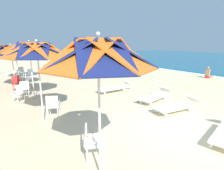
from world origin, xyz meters
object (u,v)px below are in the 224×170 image
Objects in this scene: beach_umbrella_1 at (37,51)px; beach_umbrella_4 at (15,49)px; plastic_chair_3 at (24,88)px; plastic_chair_5 at (16,82)px; plastic_chair_2 at (19,92)px; plastic_chair_6 at (20,71)px; sun_lounger_2 at (156,95)px; plastic_chair_7 at (29,74)px; beach_umbrella_0 at (98,55)px; beach_umbrella_3 at (11,50)px; sun_lounger_1 at (178,105)px; plastic_chair_1 at (53,105)px; beachgoer_seated at (208,74)px; plastic_chair_4 at (28,79)px; beach_umbrella_2 at (29,49)px; sun_lounger_3 at (115,87)px; plastic_chair_0 at (91,141)px.

beach_umbrella_4 is (-8.71, 0.63, -0.22)m from beach_umbrella_1.
plastic_chair_3 is 0.33× the size of beach_umbrella_4.
beach_umbrella_1 is at bearing 0.29° from plastic_chair_5.
plastic_chair_2 is 1.00× the size of plastic_chair_6.
sun_lounger_2 is (10.26, 4.11, -0.22)m from plastic_chair_6.
beach_umbrella_4 reaches higher than plastic_chair_7.
plastic_chair_2 is 0.81m from plastic_chair_3.
beach_umbrella_1 reaches higher than plastic_chair_6.
beach_umbrella_0 is 9.32m from beach_umbrella_3.
plastic_chair_7 is 10.60m from sun_lounger_1.
plastic_chair_3 is (-3.37, -0.36, 0.00)m from plastic_chair_1.
plastic_chair_2 and plastic_chair_5 have the same top height.
sun_lounger_2 is at bearing 24.90° from beach_umbrella_4.
beach_umbrella_0 is 3.37m from beach_umbrella_1.
beach_umbrella_3 is at bearing 179.94° from beach_umbrella_1.
beach_umbrella_0 reaches higher than beach_umbrella_3.
plastic_chair_5 reaches higher than sun_lounger_1.
sun_lounger_1 is at bearing -70.67° from beachgoer_seated.
sun_lounger_2 is at bearing 32.04° from plastic_chair_4.
beach_umbrella_2 is at bearing 172.48° from beach_umbrella_1.
sun_lounger_1 is 3.88m from sun_lounger_3.
plastic_chair_0 is 0.31× the size of beach_umbrella_2.
plastic_chair_2 and plastic_chair_4 have the same top height.
plastic_chair_0 is 1.00× the size of plastic_chair_5.
plastic_chair_4 is (-0.08, 0.76, -1.78)m from beach_umbrella_3.
sun_lounger_1 is 1.02× the size of sun_lounger_3.
plastic_chair_1 is at bearing 4.18° from beach_umbrella_3.
plastic_chair_1 is (-0.20, 0.43, -1.96)m from beach_umbrella_1.
plastic_chair_1 is 9.33m from plastic_chair_6.
plastic_chair_5 is at bearing -170.04° from beach_umbrella_2.
beach_umbrella_3 is at bearing -14.17° from plastic_chair_6.
plastic_chair_2 is 0.33× the size of beach_umbrella_4.
sun_lounger_1 is at bearing -14.55° from sun_lounger_2.
plastic_chair_1 is 0.33× the size of beach_umbrella_4.
beach_umbrella_2 is (-6.28, 0.16, -0.05)m from beach_umbrella_0.
sun_lounger_1 is at bearing 64.68° from beach_umbrella_1.
plastic_chair_7 is at bearing 147.22° from beach_umbrella_3.
plastic_chair_1 is at bearing -101.65° from sun_lounger_2.
sun_lounger_1 is 1.50m from sun_lounger_2.
plastic_chair_0 and plastic_chair_7 have the same top height.
plastic_chair_6 is at bearing 177.33° from plastic_chair_0.
plastic_chair_1 is 2.72m from plastic_chair_2.
plastic_chair_5 is (-1.68, -0.09, 0.00)m from plastic_chair_3.
sun_lounger_2 is 2.50m from sun_lounger_3.
sun_lounger_3 is (-1.68, 4.41, -2.17)m from beach_umbrella_1.
beach_umbrella_2 is 12.82m from beachgoer_seated.
plastic_chair_7 is at bearing 170.39° from beach_umbrella_2.
plastic_chair_3 is 1.00× the size of plastic_chair_5.
plastic_chair_1 is at bearing -2.94° from plastic_chair_6.
beach_umbrella_2 is 1.28× the size of sun_lounger_1.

